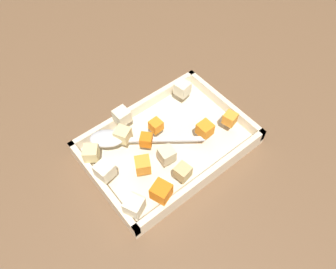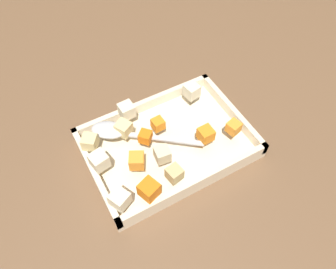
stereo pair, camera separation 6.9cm
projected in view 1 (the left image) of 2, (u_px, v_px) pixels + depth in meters
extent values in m
plane|color=brown|center=(157.00, 147.00, 0.74)|extent=(4.00, 4.00, 0.00)
cube|color=beige|center=(168.00, 146.00, 0.73)|extent=(0.35, 0.24, 0.01)
cube|color=beige|center=(204.00, 178.00, 0.66)|extent=(0.35, 0.01, 0.03)
cube|color=beige|center=(137.00, 109.00, 0.77)|extent=(0.35, 0.01, 0.03)
cube|color=beige|center=(102.00, 185.00, 0.65)|extent=(0.01, 0.24, 0.03)
cube|color=beige|center=(224.00, 104.00, 0.77)|extent=(0.01, 0.24, 0.03)
cube|color=orange|center=(147.00, 141.00, 0.68)|extent=(0.03, 0.03, 0.02)
cube|color=orange|center=(143.00, 165.00, 0.65)|extent=(0.04, 0.04, 0.03)
cube|color=orange|center=(205.00, 129.00, 0.70)|extent=(0.03, 0.03, 0.03)
cube|color=orange|center=(230.00, 119.00, 0.71)|extent=(0.03, 0.03, 0.03)
cube|color=orange|center=(161.00, 191.00, 0.61)|extent=(0.04, 0.04, 0.03)
cube|color=orange|center=(156.00, 126.00, 0.70)|extent=(0.03, 0.03, 0.02)
cube|color=beige|center=(122.00, 116.00, 0.72)|extent=(0.03, 0.03, 0.03)
cube|color=beige|center=(167.00, 155.00, 0.66)|extent=(0.03, 0.03, 0.03)
cube|color=#E0CC89|center=(91.00, 153.00, 0.66)|extent=(0.04, 0.04, 0.03)
cube|color=beige|center=(182.00, 88.00, 0.76)|extent=(0.04, 0.04, 0.03)
cube|color=tan|center=(183.00, 172.00, 0.64)|extent=(0.03, 0.03, 0.03)
cube|color=#E0CC89|center=(123.00, 135.00, 0.69)|extent=(0.04, 0.04, 0.03)
cube|color=beige|center=(105.00, 170.00, 0.64)|extent=(0.04, 0.04, 0.03)
cube|color=beige|center=(134.00, 206.00, 0.59)|extent=(0.04, 0.04, 0.03)
ellipsoid|color=silver|center=(107.00, 138.00, 0.69)|extent=(0.08, 0.08, 0.02)
cube|color=silver|center=(165.00, 139.00, 0.70)|extent=(0.14, 0.11, 0.01)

